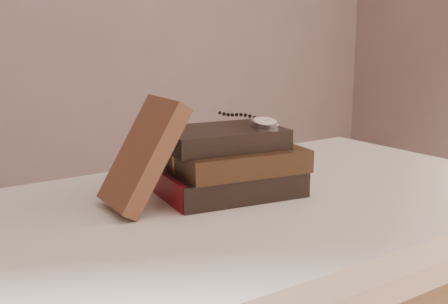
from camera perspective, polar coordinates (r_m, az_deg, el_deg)
table at (r=1.03m, az=3.73°, el=-9.10°), size 1.00×0.60×0.75m
book_stack at (r=0.99m, az=0.55°, el=-1.14°), size 0.25×0.20×0.11m
journal at (r=0.91m, az=-7.95°, el=-0.26°), size 0.13×0.12×0.17m
pocket_watch at (r=1.00m, az=3.77°, el=2.96°), size 0.05×0.15×0.02m
eyeglasses at (r=1.03m, az=-5.50°, el=-0.06°), size 0.11×0.12×0.05m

